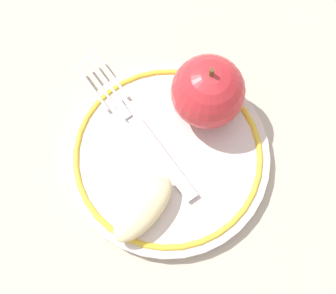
{
  "coord_description": "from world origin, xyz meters",
  "views": [
    {
      "loc": [
        -0.01,
        0.15,
        0.45
      ],
      "look_at": [
        -0.01,
        0.01,
        0.04
      ],
      "focal_mm": 50.0,
      "sensor_mm": 36.0,
      "label": 1
    }
  ],
  "objects_px": {
    "apple_slice_front": "(143,209)",
    "fork": "(136,129)",
    "plate": "(168,156)",
    "apple_red_whole": "(208,92)"
  },
  "relations": [
    {
      "from": "plate",
      "to": "apple_slice_front",
      "type": "relative_size",
      "value": 2.72
    },
    {
      "from": "plate",
      "to": "fork",
      "type": "relative_size",
      "value": 1.29
    },
    {
      "from": "apple_slice_front",
      "to": "fork",
      "type": "distance_m",
      "value": 0.08
    },
    {
      "from": "fork",
      "to": "apple_red_whole",
      "type": "bearing_deg",
      "value": -106.28
    },
    {
      "from": "apple_slice_front",
      "to": "plate",
      "type": "bearing_deg",
      "value": 17.39
    },
    {
      "from": "apple_slice_front",
      "to": "fork",
      "type": "relative_size",
      "value": 0.48
    },
    {
      "from": "apple_slice_front",
      "to": "fork",
      "type": "xyz_separation_m",
      "value": [
        0.01,
        -0.08,
        -0.01
      ]
    },
    {
      "from": "apple_red_whole",
      "to": "apple_slice_front",
      "type": "distance_m",
      "value": 0.12
    },
    {
      "from": "apple_red_whole",
      "to": "fork",
      "type": "relative_size",
      "value": 0.51
    },
    {
      "from": "apple_red_whole",
      "to": "apple_slice_front",
      "type": "bearing_deg",
      "value": 63.51
    }
  ]
}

